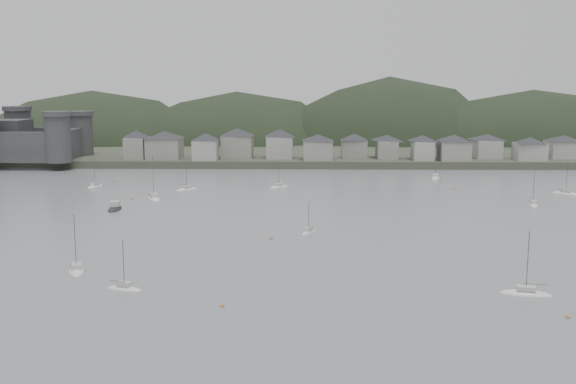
{
  "coord_description": "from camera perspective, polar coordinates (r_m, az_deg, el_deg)",
  "views": [
    {
      "loc": [
        3.63,
        -96.66,
        33.32
      ],
      "look_at": [
        0.0,
        75.0,
        6.0
      ],
      "focal_mm": 42.27,
      "sensor_mm": 36.0,
      "label": 1
    }
  ],
  "objects": [
    {
      "name": "mooring_buoys",
      "position": [
        161.24,
        -0.74,
        -2.83
      ],
      "size": [
        174.45,
        136.78,
        0.7
      ],
      "color": "#C07B40",
      "rests_on": "ground"
    },
    {
      "name": "sailboat_lead",
      "position": [
        248.36,
        12.29,
        1.16
      ],
      "size": [
        4.98,
        9.75,
        12.73
      ],
      "rotation": [
        0.0,
        0.0,
        2.92
      ],
      "color": "silver",
      "rests_on": "ground"
    },
    {
      "name": "ground",
      "position": [
        102.3,
        -0.9,
        -9.97
      ],
      "size": [
        900.0,
        900.0,
        0.0
      ],
      "primitive_type": "plane",
      "color": "slate",
      "rests_on": "ground"
    },
    {
      "name": "forested_ridge",
      "position": [
        368.77,
        1.39,
        2.09
      ],
      "size": [
        851.55,
        103.94,
        102.57
      ],
      "color": "black",
      "rests_on": "ground"
    },
    {
      "name": "waterfront_town",
      "position": [
        284.98,
        10.72,
        3.92
      ],
      "size": [
        451.48,
        28.46,
        12.92
      ],
      "color": "gray",
      "rests_on": "far_shore_land"
    },
    {
      "name": "far_shore_land",
      "position": [
        392.96,
        0.68,
        4.4
      ],
      "size": [
        900.0,
        250.0,
        3.0
      ],
      "primitive_type": "cube",
      "color": "#383D2D",
      "rests_on": "ground"
    },
    {
      "name": "motor_launch_far",
      "position": [
        188.0,
        -14.35,
        -1.36
      ],
      "size": [
        3.22,
        8.63,
        4.04
      ],
      "rotation": [
        0.0,
        0.0,
        3.16
      ],
      "color": "black",
      "rests_on": "ground"
    },
    {
      "name": "castle",
      "position": [
        303.67,
        -22.88,
        4.11
      ],
      "size": [
        66.0,
        43.0,
        20.0
      ],
      "color": "#353538",
      "rests_on": "far_shore_land"
    },
    {
      "name": "moored_fleet",
      "position": [
        168.5,
        -4.54,
        -2.33
      ],
      "size": [
        253.69,
        152.09,
        13.5
      ],
      "color": "silver",
      "rests_on": "ground"
    }
  ]
}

